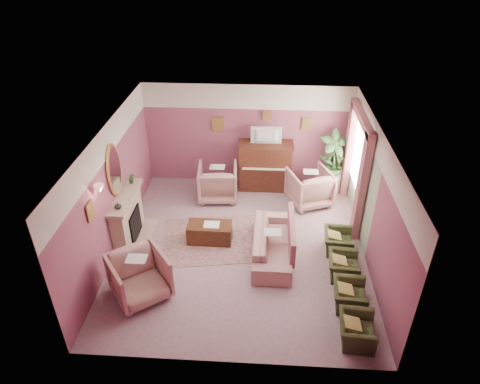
# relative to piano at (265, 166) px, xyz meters

# --- Properties ---
(floor) EXTENTS (5.50, 6.00, 0.01)m
(floor) POSITION_rel_piano_xyz_m (-0.50, -2.68, -0.65)
(floor) COLOR gray
(floor) RESTS_ON ground
(ceiling) EXTENTS (5.50, 6.00, 0.01)m
(ceiling) POSITION_rel_piano_xyz_m (-0.50, -2.68, 2.15)
(ceiling) COLOR silver
(ceiling) RESTS_ON wall_back
(wall_back) EXTENTS (5.50, 0.02, 2.80)m
(wall_back) POSITION_rel_piano_xyz_m (-0.50, 0.32, 0.75)
(wall_back) COLOR #724160
(wall_back) RESTS_ON floor
(wall_front) EXTENTS (5.50, 0.02, 2.80)m
(wall_front) POSITION_rel_piano_xyz_m (-0.50, -5.68, 0.75)
(wall_front) COLOR #724160
(wall_front) RESTS_ON floor
(wall_left) EXTENTS (0.02, 6.00, 2.80)m
(wall_left) POSITION_rel_piano_xyz_m (-3.25, -2.68, 0.75)
(wall_left) COLOR #724160
(wall_left) RESTS_ON floor
(wall_right) EXTENTS (0.02, 6.00, 2.80)m
(wall_right) POSITION_rel_piano_xyz_m (2.25, -2.68, 0.75)
(wall_right) COLOR #724160
(wall_right) RESTS_ON floor
(picture_rail_band) EXTENTS (5.50, 0.01, 0.65)m
(picture_rail_band) POSITION_rel_piano_xyz_m (-0.50, 0.31, 1.82)
(picture_rail_band) COLOR white
(picture_rail_band) RESTS_ON wall_back
(stripe_panel) EXTENTS (0.01, 3.00, 2.15)m
(stripe_panel) POSITION_rel_piano_xyz_m (2.23, -1.38, 0.42)
(stripe_panel) COLOR #9BAC8B
(stripe_panel) RESTS_ON wall_right
(fireplace_surround) EXTENTS (0.30, 1.40, 1.10)m
(fireplace_surround) POSITION_rel_piano_xyz_m (-3.09, -2.48, -0.10)
(fireplace_surround) COLOR tan
(fireplace_surround) RESTS_ON floor
(fireplace_inset) EXTENTS (0.18, 0.72, 0.68)m
(fireplace_inset) POSITION_rel_piano_xyz_m (-2.99, -2.48, -0.25)
(fireplace_inset) COLOR black
(fireplace_inset) RESTS_ON floor
(fire_ember) EXTENTS (0.06, 0.54, 0.10)m
(fire_ember) POSITION_rel_piano_xyz_m (-2.95, -2.48, -0.43)
(fire_ember) COLOR orange
(fire_ember) RESTS_ON floor
(mantel_shelf) EXTENTS (0.40, 1.55, 0.07)m
(mantel_shelf) POSITION_rel_piano_xyz_m (-3.06, -2.48, 0.47)
(mantel_shelf) COLOR tan
(mantel_shelf) RESTS_ON fireplace_surround
(hearth) EXTENTS (0.55, 1.50, 0.02)m
(hearth) POSITION_rel_piano_xyz_m (-2.89, -2.48, -0.64)
(hearth) COLOR tan
(hearth) RESTS_ON floor
(mirror_frame) EXTENTS (0.04, 0.72, 1.20)m
(mirror_frame) POSITION_rel_piano_xyz_m (-3.20, -2.48, 1.15)
(mirror_frame) COLOR #DFBC60
(mirror_frame) RESTS_ON wall_left
(mirror_glass) EXTENTS (0.01, 0.60, 1.06)m
(mirror_glass) POSITION_rel_piano_xyz_m (-3.17, -2.48, 1.15)
(mirror_glass) COLOR white
(mirror_glass) RESTS_ON wall_left
(sconce_shade) EXTENTS (0.20, 0.20, 0.16)m
(sconce_shade) POSITION_rel_piano_xyz_m (-3.12, -3.53, 1.33)
(sconce_shade) COLOR #E19C7C
(sconce_shade) RESTS_ON wall_left
(piano) EXTENTS (1.40, 0.60, 1.30)m
(piano) POSITION_rel_piano_xyz_m (0.00, 0.00, 0.00)
(piano) COLOR #401D12
(piano) RESTS_ON floor
(piano_keyshelf) EXTENTS (1.30, 0.12, 0.06)m
(piano_keyshelf) POSITION_rel_piano_xyz_m (-0.00, -0.35, 0.07)
(piano_keyshelf) COLOR #401D12
(piano_keyshelf) RESTS_ON piano
(piano_keys) EXTENTS (1.20, 0.08, 0.02)m
(piano_keys) POSITION_rel_piano_xyz_m (0.00, -0.35, 0.11)
(piano_keys) COLOR silver
(piano_keys) RESTS_ON piano
(piano_top) EXTENTS (1.45, 0.65, 0.04)m
(piano_top) POSITION_rel_piano_xyz_m (0.00, 0.00, 0.66)
(piano_top) COLOR #401D12
(piano_top) RESTS_ON piano
(television) EXTENTS (0.80, 0.12, 0.48)m
(television) POSITION_rel_piano_xyz_m (0.00, -0.05, 0.95)
(television) COLOR black
(television) RESTS_ON piano
(print_back_left) EXTENTS (0.30, 0.03, 0.38)m
(print_back_left) POSITION_rel_piano_xyz_m (-1.30, 0.28, 1.07)
(print_back_left) COLOR #DFBC60
(print_back_left) RESTS_ON wall_back
(print_back_right) EXTENTS (0.26, 0.03, 0.34)m
(print_back_right) POSITION_rel_piano_xyz_m (1.05, 0.28, 1.13)
(print_back_right) COLOR #DFBC60
(print_back_right) RESTS_ON wall_back
(print_back_mid) EXTENTS (0.22, 0.03, 0.26)m
(print_back_mid) POSITION_rel_piano_xyz_m (0.00, 0.28, 1.35)
(print_back_mid) COLOR #DFBC60
(print_back_mid) RESTS_ON wall_back
(print_left_wall) EXTENTS (0.03, 0.28, 0.36)m
(print_left_wall) POSITION_rel_piano_xyz_m (-3.21, -3.88, 1.07)
(print_left_wall) COLOR #DFBC60
(print_left_wall) RESTS_ON wall_left
(window_blind) EXTENTS (0.03, 1.40, 1.80)m
(window_blind) POSITION_rel_piano_xyz_m (2.20, -1.13, 1.05)
(window_blind) COLOR silver
(window_blind) RESTS_ON wall_right
(curtain_left) EXTENTS (0.16, 0.34, 2.60)m
(curtain_left) POSITION_rel_piano_xyz_m (2.12, -2.05, 0.65)
(curtain_left) COLOR #A05761
(curtain_left) RESTS_ON floor
(curtain_right) EXTENTS (0.16, 0.34, 2.60)m
(curtain_right) POSITION_rel_piano_xyz_m (2.12, -0.21, 0.65)
(curtain_right) COLOR #A05761
(curtain_right) RESTS_ON floor
(pelmet) EXTENTS (0.16, 2.20, 0.16)m
(pelmet) POSITION_rel_piano_xyz_m (2.12, -1.13, 1.91)
(pelmet) COLOR #A05761
(pelmet) RESTS_ON wall_right
(mantel_plant) EXTENTS (0.16, 0.16, 0.28)m
(mantel_plant) POSITION_rel_piano_xyz_m (-3.05, -1.93, 0.64)
(mantel_plant) COLOR #2F5928
(mantel_plant) RESTS_ON mantel_shelf
(mantel_vase) EXTENTS (0.16, 0.16, 0.16)m
(mantel_vase) POSITION_rel_piano_xyz_m (-3.05, -2.98, 0.58)
(mantel_vase) COLOR white
(mantel_vase) RESTS_ON mantel_shelf
(area_rug) EXTENTS (2.74, 2.16, 0.01)m
(area_rug) POSITION_rel_piano_xyz_m (-1.05, -2.41, -0.64)
(area_rug) COLOR #8F6360
(area_rug) RESTS_ON floor
(coffee_table) EXTENTS (1.01, 0.51, 0.45)m
(coffee_table) POSITION_rel_piano_xyz_m (-1.22, -2.46, -0.43)
(coffee_table) COLOR #432212
(coffee_table) RESTS_ON floor
(table_paper) EXTENTS (0.35, 0.28, 0.01)m
(table_paper) POSITION_rel_piano_xyz_m (-1.17, -2.46, -0.20)
(table_paper) COLOR white
(table_paper) RESTS_ON coffee_table
(sofa) EXTENTS (0.70, 2.09, 0.85)m
(sofa) POSITION_rel_piano_xyz_m (0.20, -2.86, -0.23)
(sofa) COLOR tan
(sofa) RESTS_ON floor
(sofa_throw) EXTENTS (0.11, 1.59, 0.58)m
(sofa_throw) POSITION_rel_piano_xyz_m (0.60, -2.86, -0.05)
(sofa_throw) COLOR #A05761
(sofa_throw) RESTS_ON sofa
(floral_armchair_left) EXTENTS (0.99, 0.99, 1.04)m
(floral_armchair_left) POSITION_rel_piano_xyz_m (-1.23, -0.61, -0.13)
(floral_armchair_left) COLOR tan
(floral_armchair_left) RESTS_ON floor
(floral_armchair_right) EXTENTS (0.99, 0.99, 1.04)m
(floral_armchair_right) POSITION_rel_piano_xyz_m (1.16, -0.71, -0.13)
(floral_armchair_right) COLOR tan
(floral_armchair_right) RESTS_ON floor
(floral_armchair_front) EXTENTS (0.99, 0.99, 1.04)m
(floral_armchair_front) POSITION_rel_piano_xyz_m (-2.35, -4.25, -0.13)
(floral_armchair_front) COLOR tan
(floral_armchair_front) RESTS_ON floor
(olive_chair_a) EXTENTS (0.51, 0.72, 0.62)m
(olive_chair_a) POSITION_rel_piano_xyz_m (1.66, -5.08, -0.34)
(olive_chair_a) COLOR #343C1E
(olive_chair_a) RESTS_ON floor
(olive_chair_b) EXTENTS (0.51, 0.72, 0.62)m
(olive_chair_b) POSITION_rel_piano_xyz_m (1.66, -4.26, -0.34)
(olive_chair_b) COLOR #343C1E
(olive_chair_b) RESTS_ON floor
(olive_chair_c) EXTENTS (0.51, 0.72, 0.62)m
(olive_chair_c) POSITION_rel_piano_xyz_m (1.66, -3.44, -0.34)
(olive_chair_c) COLOR #343C1E
(olive_chair_c) RESTS_ON floor
(olive_chair_d) EXTENTS (0.51, 0.72, 0.62)m
(olive_chair_d) POSITION_rel_piano_xyz_m (1.66, -2.62, -0.34)
(olive_chair_d) COLOR #343C1E
(olive_chair_d) RESTS_ON floor
(side_table) EXTENTS (0.52, 0.52, 0.70)m
(side_table) POSITION_rel_piano_xyz_m (1.84, -0.04, -0.30)
(side_table) COLOR silver
(side_table) RESTS_ON floor
(side_plant_big) EXTENTS (0.30, 0.30, 0.34)m
(side_plant_big) POSITION_rel_piano_xyz_m (1.84, -0.04, 0.22)
(side_plant_big) COLOR #2F5928
(side_plant_big) RESTS_ON side_table
(side_plant_small) EXTENTS (0.16, 0.16, 0.28)m
(side_plant_small) POSITION_rel_piano_xyz_m (1.96, -0.14, 0.19)
(side_plant_small) COLOR #2F5928
(side_plant_small) RESTS_ON side_table
(palm_pot) EXTENTS (0.34, 0.34, 0.34)m
(palm_pot) POSITION_rel_piano_xyz_m (1.77, -0.15, -0.48)
(palm_pot) COLOR #B15D51
(palm_pot) RESTS_ON floor
(palm_plant) EXTENTS (0.76, 0.76, 1.44)m
(palm_plant) POSITION_rel_piano_xyz_m (1.77, -0.15, 0.41)
(palm_plant) COLOR #2F5928
(palm_plant) RESTS_ON palm_pot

